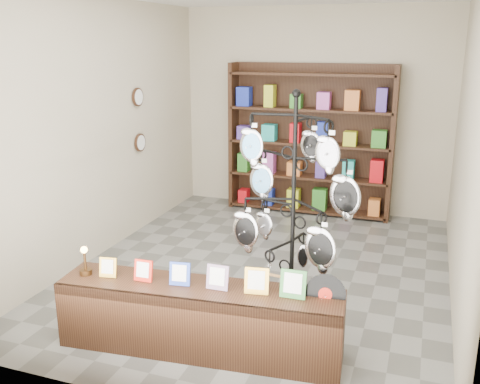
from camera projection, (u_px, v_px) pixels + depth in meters
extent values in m
plane|color=slate|center=(262.00, 269.00, 6.08)|extent=(5.00, 5.00, 0.00)
plane|color=#BAAF96|center=(314.00, 111.00, 7.93)|extent=(4.00, 0.00, 4.00)
plane|color=#BAAF96|center=(149.00, 204.00, 3.40)|extent=(4.00, 0.00, 4.00)
plane|color=#BAAF96|center=(102.00, 129.00, 6.31)|extent=(0.00, 5.00, 5.00)
plane|color=#BAAF96|center=(467.00, 152.00, 5.02)|extent=(0.00, 5.00, 5.00)
cylinder|color=black|center=(290.00, 331.00, 4.75)|extent=(0.53, 0.53, 0.03)
cylinder|color=black|center=(293.00, 222.00, 4.47)|extent=(0.04, 0.04, 2.09)
sphere|color=black|center=(296.00, 93.00, 4.18)|extent=(0.07, 0.07, 0.07)
ellipsoid|color=silver|center=(303.00, 256.00, 4.75)|extent=(0.11, 0.06, 0.22)
cube|color=tan|center=(269.00, 274.00, 4.36)|extent=(0.40, 0.07, 0.04)
cube|color=black|center=(200.00, 319.00, 4.42)|extent=(2.39, 0.71, 0.58)
cube|color=gold|center=(108.00, 267.00, 4.50)|extent=(0.15, 0.07, 0.17)
cube|color=red|center=(143.00, 271.00, 4.43)|extent=(0.16, 0.07, 0.18)
cube|color=#263FA5|center=(180.00, 274.00, 4.35)|extent=(0.18, 0.07, 0.19)
cube|color=#E54C33|center=(218.00, 277.00, 4.28)|extent=(0.19, 0.08, 0.20)
cube|color=gold|center=(257.00, 281.00, 4.20)|extent=(0.20, 0.08, 0.21)
cube|color=#337233|center=(293.00, 284.00, 4.13)|extent=(0.21, 0.08, 0.22)
cylinder|color=black|center=(325.00, 294.00, 4.15)|extent=(0.33, 0.10, 0.31)
cylinder|color=red|center=(325.00, 294.00, 4.14)|extent=(0.11, 0.04, 0.11)
cylinder|color=#422913|center=(86.00, 272.00, 4.57)|extent=(0.11, 0.11, 0.04)
cylinder|color=#422913|center=(85.00, 261.00, 4.54)|extent=(0.02, 0.02, 0.15)
sphere|color=#FFBF59|center=(84.00, 250.00, 4.51)|extent=(0.06, 0.06, 0.06)
cube|color=black|center=(312.00, 138.00, 7.99)|extent=(2.40, 0.04, 2.20)
cube|color=black|center=(234.00, 136.00, 8.22)|extent=(0.06, 0.36, 2.20)
cube|color=black|center=(392.00, 145.00, 7.46)|extent=(0.06, 0.36, 2.20)
cube|color=black|center=(307.00, 208.00, 8.13)|extent=(2.36, 0.36, 0.04)
cube|color=black|center=(308.00, 176.00, 7.99)|extent=(2.36, 0.36, 0.03)
cube|color=black|center=(309.00, 143.00, 7.86)|extent=(2.36, 0.36, 0.04)
cube|color=black|center=(310.00, 109.00, 7.72)|extent=(2.36, 0.36, 0.04)
cube|color=black|center=(312.00, 74.00, 7.59)|extent=(2.36, 0.36, 0.04)
cylinder|color=black|center=(138.00, 97.00, 6.95)|extent=(0.03, 0.24, 0.24)
cylinder|color=black|center=(140.00, 143.00, 7.11)|extent=(0.03, 0.24, 0.24)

